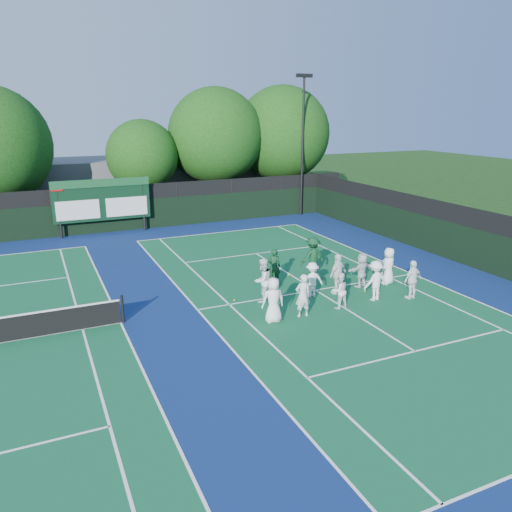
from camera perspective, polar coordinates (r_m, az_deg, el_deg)
name	(u,v)px	position (r m, az deg, el deg)	size (l,w,h in m)	color
ground	(328,298)	(21.58, 8.18, -4.75)	(120.00, 120.00, 0.00)	#173A0F
court_apron	(185,312)	(20.11, -8.11, -6.36)	(34.00, 32.00, 0.01)	navy
near_court	(315,290)	(22.36, 6.81, -3.90)	(11.05, 23.85, 0.01)	#125931
back_fence	(118,211)	(33.85, -15.49, 4.99)	(34.00, 0.08, 3.00)	black
divider_fence_right	(469,240)	(27.57, 23.17, 1.72)	(0.08, 32.00, 3.00)	black
scoreboard	(102,200)	(33.17, -17.21, 6.09)	(6.00, 0.21, 3.55)	black
clubhouse	(151,182)	(42.24, -11.97, 8.30)	(18.00, 6.00, 4.00)	#5B5C60
light_pole_right	(303,130)	(37.48, 5.39, 14.19)	(1.20, 0.30, 10.12)	black
tree_c	(144,158)	(37.40, -12.65, 10.93)	(5.11, 5.11, 7.08)	black
tree_d	(217,138)	(38.85, -4.46, 13.27)	(7.15, 7.15, 9.37)	black
tree_e	(284,136)	(41.12, 3.17, 13.53)	(7.49, 7.49, 9.59)	black
tennis_ball_0	(234,300)	(21.06, -2.50, -5.03)	(0.07, 0.07, 0.07)	#BCDA19
tennis_ball_1	(306,284)	(23.03, 5.68, -3.19)	(0.07, 0.07, 0.07)	#BCDA19
tennis_ball_2	(365,291)	(22.56, 12.32, -3.93)	(0.07, 0.07, 0.07)	#BCDA19
tennis_ball_3	(272,303)	(20.75, 1.87, -5.37)	(0.07, 0.07, 0.07)	#BCDA19
tennis_ball_4	(288,275)	(24.19, 3.73, -2.16)	(0.07, 0.07, 0.07)	#BCDA19
tennis_ball_5	(379,293)	(22.49, 13.88, -4.09)	(0.07, 0.07, 0.07)	#BCDA19
player_front_0	(273,300)	(18.73, 1.98, -5.06)	(0.86, 0.56, 1.76)	white
player_front_1	(303,296)	(19.28, 5.38, -4.52)	(0.63, 0.41, 1.73)	silver
player_front_2	(339,290)	(20.34, 9.51, -3.91)	(0.73, 0.57, 1.49)	white
player_front_3	(375,281)	(21.44, 13.48, -2.75)	(1.11, 0.64, 1.72)	white
player_front_4	(413,280)	(22.03, 17.46, -2.59)	(0.99, 0.41, 1.69)	white
player_back_0	(263,280)	(20.68, 0.76, -2.79)	(0.90, 0.70, 1.85)	white
player_back_1	(312,280)	(21.39, 6.43, -2.70)	(0.99, 0.57, 1.53)	white
player_back_2	(338,274)	(21.85, 9.34, -2.03)	(1.05, 0.44, 1.79)	white
player_back_3	(362,270)	(22.94, 11.97, -1.57)	(1.46, 0.46, 1.57)	silver
player_back_4	(389,266)	(23.55, 14.91, -1.11)	(0.84, 0.55, 1.71)	white
coach_left	(274,266)	(22.77, 2.06, -1.20)	(0.61, 0.40, 1.68)	#0E351B
coach_right	(313,257)	(23.88, 6.50, -0.12)	(1.26, 0.72, 1.95)	#0F3A1D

